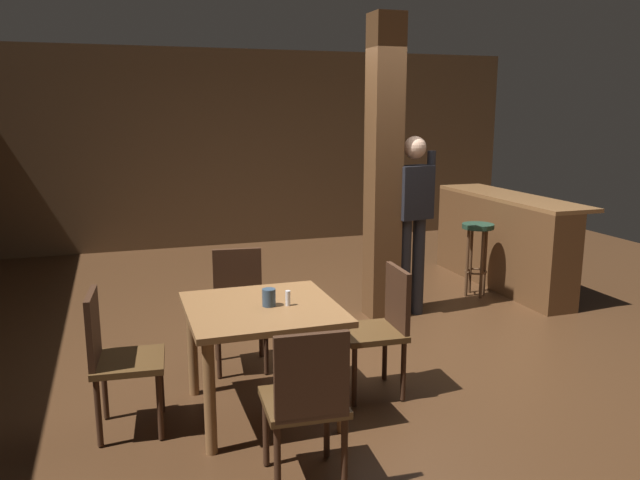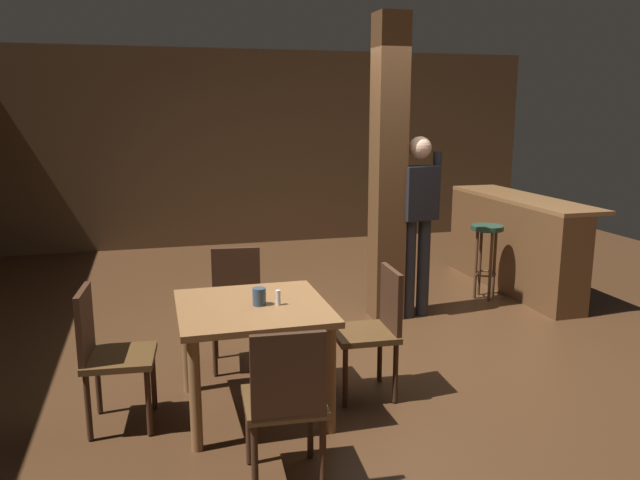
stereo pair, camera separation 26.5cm
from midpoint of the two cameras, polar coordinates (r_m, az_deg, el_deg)
ground_plane at (r=5.33m, az=3.63°, el=-9.75°), size 10.80×10.80×0.00m
wall_back at (r=9.30m, az=-6.69°, el=8.32°), size 8.00×0.10×2.80m
pillar at (r=5.82m, az=4.53°, el=6.29°), size 0.28×0.28×2.80m
dining_table at (r=4.07m, az=-7.18°, el=-7.60°), size 0.95×0.95×0.73m
chair_north at (r=4.89m, az=-8.96°, el=-5.61°), size 0.47×0.47×0.89m
chair_south at (r=3.30m, az=-3.60°, el=-14.28°), size 0.45×0.45×0.89m
chair_west at (r=4.08m, az=-20.02°, el=-9.79°), size 0.46×0.46×0.89m
chair_east at (r=4.36m, az=3.89°, el=-7.67°), size 0.44×0.44×0.89m
napkin_cup at (r=4.01m, az=-6.59°, el=-5.26°), size 0.09×0.09×0.11m
salt_shaker at (r=4.00m, az=-4.86°, el=-5.34°), size 0.03×0.03×0.10m
standing_person at (r=5.93m, az=7.23°, el=2.46°), size 0.47×0.25×1.72m
bar_counter at (r=7.23m, az=15.23°, el=-0.03°), size 0.56×2.19×1.03m
bar_stool_near at (r=6.77m, az=13.10°, el=-0.25°), size 0.33×0.33×0.78m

